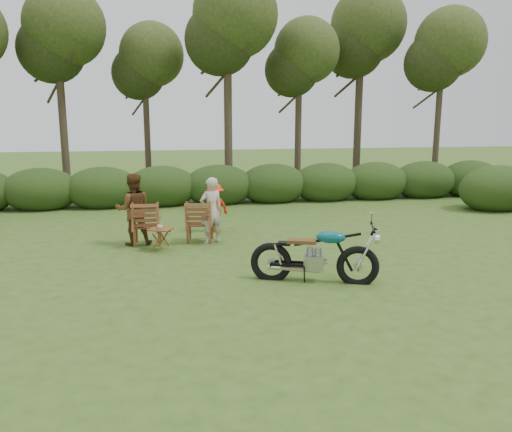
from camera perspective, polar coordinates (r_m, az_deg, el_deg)
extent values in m
plane|color=#324B19|center=(9.37, 2.33, -7.60)|extent=(80.00, 80.00, 0.00)
cylinder|color=#362A1D|center=(20.04, -21.34, 12.08)|extent=(0.28, 0.28, 7.20)
sphere|color=#2A3A16|center=(20.23, -21.81, 18.41)|extent=(2.88, 2.88, 2.88)
cylinder|color=#362A1D|center=(20.84, -12.42, 11.26)|extent=(0.24, 0.24, 6.30)
sphere|color=#2A3A16|center=(20.94, -12.65, 16.63)|extent=(2.52, 2.52, 2.52)
cylinder|color=#362A1D|center=(18.83, -3.23, 13.60)|extent=(0.30, 0.30, 7.65)
sphere|color=#2A3A16|center=(19.08, -3.32, 20.75)|extent=(3.06, 3.06, 3.06)
cylinder|color=#362A1D|center=(20.50, 4.87, 11.73)|extent=(0.26, 0.26, 6.48)
sphere|color=#2A3A16|center=(20.62, 4.97, 17.34)|extent=(2.59, 2.59, 2.59)
cylinder|color=#362A1D|center=(22.54, 11.68, 13.32)|extent=(0.32, 0.32, 7.92)
sphere|color=#2A3A16|center=(22.78, 11.94, 19.52)|extent=(3.17, 3.17, 3.17)
cylinder|color=#362A1D|center=(21.67, 20.15, 11.55)|extent=(0.24, 0.24, 6.84)
sphere|color=#2A3A16|center=(21.82, 20.54, 17.14)|extent=(2.74, 2.74, 2.74)
ellipsoid|color=#203814|center=(18.22, -23.38, 2.71)|extent=(2.52, 1.68, 1.51)
ellipsoid|color=#203814|center=(17.90, -17.11, 3.00)|extent=(2.52, 1.68, 1.51)
ellipsoid|color=#203814|center=(17.79, -10.69, 3.25)|extent=(2.52, 1.68, 1.51)
ellipsoid|color=#203814|center=(17.91, -4.28, 3.47)|extent=(2.52, 1.68, 1.51)
ellipsoid|color=#203814|center=(18.25, 1.98, 3.63)|extent=(2.52, 1.68, 1.51)
ellipsoid|color=#203814|center=(18.79, 7.95, 3.75)|extent=(2.52, 1.68, 1.51)
ellipsoid|color=#203814|center=(19.53, 13.53, 3.82)|extent=(2.52, 1.68, 1.51)
ellipsoid|color=#203814|center=(20.44, 18.65, 3.86)|extent=(2.52, 1.68, 1.51)
ellipsoid|color=#203814|center=(21.49, 23.31, 3.87)|extent=(2.52, 1.68, 1.51)
ellipsoid|color=#203814|center=(18.49, 25.92, 2.76)|extent=(2.70, 1.80, 1.62)
imported|color=beige|center=(11.58, -10.93, -1.22)|extent=(0.12, 0.12, 0.09)
imported|color=#BEB39C|center=(12.30, -5.07, -3.07)|extent=(0.69, 0.57, 1.62)
imported|color=#533117|center=(12.45, -13.66, -3.17)|extent=(0.88, 0.71, 1.73)
imported|color=red|center=(13.51, -4.66, -1.77)|extent=(0.97, 0.84, 1.30)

